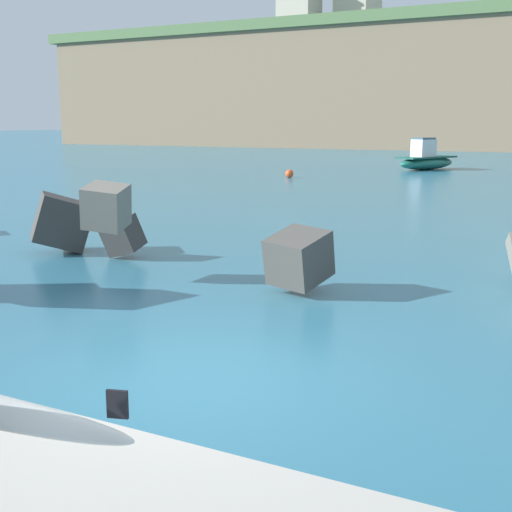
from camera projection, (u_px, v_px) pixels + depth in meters
ground_plane at (193, 377)px, 7.84m from camera, size 400.00×400.00×0.00m
breakwater_jetty at (223, 243)px, 10.88m from camera, size 32.40×8.23×2.32m
boat_mid_left at (426, 160)px, 42.28m from camera, size 3.34×4.93×2.00m
mooring_buoy_inner at (289, 174)px, 36.13m from camera, size 0.44×0.44×0.44m
headland_bluff at (490, 87)px, 85.44m from camera, size 108.10×41.51×14.48m
station_building_west at (299, 6)px, 87.55m from camera, size 4.74×4.94×6.58m
station_building_central at (358, 11)px, 88.58m from camera, size 4.66×7.04×5.60m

